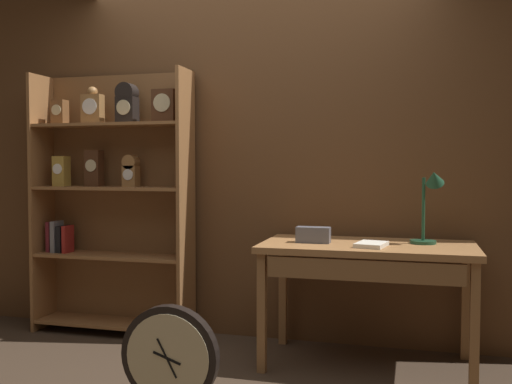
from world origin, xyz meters
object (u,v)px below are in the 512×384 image
object	(u,v)px
desk_lamp	(430,200)
open_repair_manual	(371,244)
round_clock_large	(170,359)
bookshelf	(112,197)
toolbox_small	(313,235)
workbench	(367,258)

from	to	relation	value
desk_lamp	open_repair_manual	bearing A→B (deg)	-150.66
desk_lamp	round_clock_large	world-z (taller)	desk_lamp
open_repair_manual	round_clock_large	bearing A→B (deg)	-126.30
bookshelf	toolbox_small	size ratio (longest dim) A/B	9.17
bookshelf	round_clock_large	world-z (taller)	bookshelf
desk_lamp	round_clock_large	distance (m)	1.79
round_clock_large	bookshelf	bearing A→B (deg)	129.40
bookshelf	workbench	world-z (taller)	bookshelf
open_repair_manual	desk_lamp	bearing A→B (deg)	40.40
open_repair_manual	bookshelf	bearing A→B (deg)	-179.56
bookshelf	toolbox_small	distance (m)	1.59
bookshelf	desk_lamp	xyz separation A→B (m)	(2.25, -0.17, 0.02)
workbench	open_repair_manual	xyz separation A→B (m)	(0.03, -0.09, 0.10)
bookshelf	round_clock_large	distance (m)	1.72
toolbox_small	open_repair_manual	bearing A→B (deg)	-12.28
workbench	toolbox_small	size ratio (longest dim) A/B	6.19
desk_lamp	open_repair_manual	world-z (taller)	desk_lamp
workbench	open_repair_manual	distance (m)	0.14
open_repair_manual	round_clock_large	distance (m)	1.35
bookshelf	open_repair_manual	size ratio (longest dim) A/B	8.70
workbench	desk_lamp	distance (m)	0.52
bookshelf	round_clock_large	bearing A→B (deg)	-50.60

